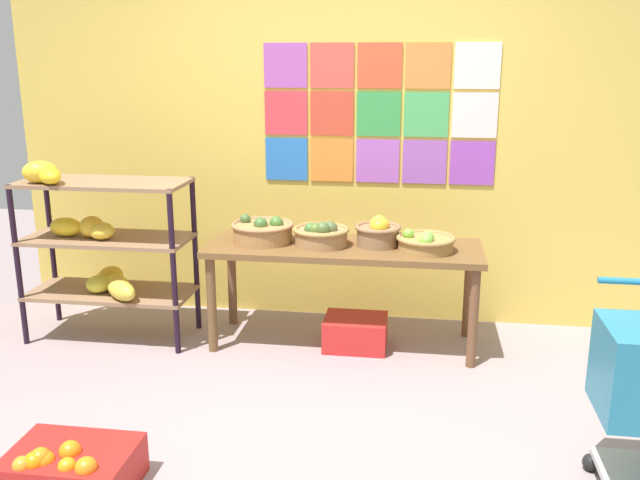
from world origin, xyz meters
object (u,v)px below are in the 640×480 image
fruit_basket_left (263,231)px  orange_crate_foreground (71,469)px  produce_crate_under_table (355,332)px  fruit_basket_centre (378,231)px  banana_shelf_unit (99,243)px  fruit_basket_back_left (321,234)px  fruit_basket_right (425,242)px  display_table (344,257)px

fruit_basket_left → orange_crate_foreground: size_ratio=0.76×
produce_crate_under_table → fruit_basket_centre: bearing=32.3°
orange_crate_foreground → banana_shelf_unit: bearing=110.3°
fruit_basket_back_left → fruit_basket_left: bearing=173.6°
fruit_basket_back_left → produce_crate_under_table: (0.23, -0.03, -0.64)m
banana_shelf_unit → produce_crate_under_table: (1.68, 0.07, -0.56)m
banana_shelf_unit → produce_crate_under_table: 1.77m
fruit_basket_left → fruit_basket_right: bearing=-4.1°
fruit_basket_back_left → produce_crate_under_table: fruit_basket_back_left is taller
banana_shelf_unit → orange_crate_foreground: size_ratio=2.25×
banana_shelf_unit → display_table: bearing=4.2°
orange_crate_foreground → fruit_basket_back_left: bearing=64.1°
fruit_basket_centre → produce_crate_under_table: (-0.13, -0.08, -0.66)m
fruit_basket_right → banana_shelf_unit: bearing=-178.3°
display_table → orange_crate_foreground: display_table is taller
fruit_basket_centre → fruit_basket_back_left: bearing=-171.4°
fruit_basket_left → banana_shelf_unit: bearing=-172.7°
banana_shelf_unit → fruit_basket_centre: banana_shelf_unit is taller
banana_shelf_unit → fruit_basket_right: bearing=1.7°
display_table → fruit_basket_centre: size_ratio=5.94×
fruit_basket_left → produce_crate_under_table: 0.89m
banana_shelf_unit → fruit_basket_centre: 1.82m
fruit_basket_centre → fruit_basket_left: bearing=-179.1°
produce_crate_under_table → display_table: bearing=150.1°
fruit_basket_right → orange_crate_foreground: 2.35m
fruit_basket_centre → fruit_basket_left: 0.75m
display_table → produce_crate_under_table: 0.50m
banana_shelf_unit → fruit_basket_centre: size_ratio=4.10×
banana_shelf_unit → orange_crate_foreground: 1.83m
fruit_basket_right → orange_crate_foreground: fruit_basket_right is taller
banana_shelf_unit → display_table: 1.60m
fruit_basket_centre → fruit_basket_back_left: (-0.36, -0.05, -0.02)m
display_table → fruit_basket_back_left: (-0.15, -0.02, 0.15)m
banana_shelf_unit → fruit_basket_left: size_ratio=2.97×
produce_crate_under_table → orange_crate_foreground: orange_crate_foreground is taller
banana_shelf_unit → fruit_basket_left: (1.06, 0.14, 0.08)m
banana_shelf_unit → produce_crate_under_table: bearing=2.3°
display_table → fruit_basket_right: 0.53m
banana_shelf_unit → fruit_basket_left: banana_shelf_unit is taller
fruit_basket_right → fruit_basket_left: bearing=175.9°
fruit_basket_back_left → produce_crate_under_table: 0.68m
banana_shelf_unit → produce_crate_under_table: banana_shelf_unit is taller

